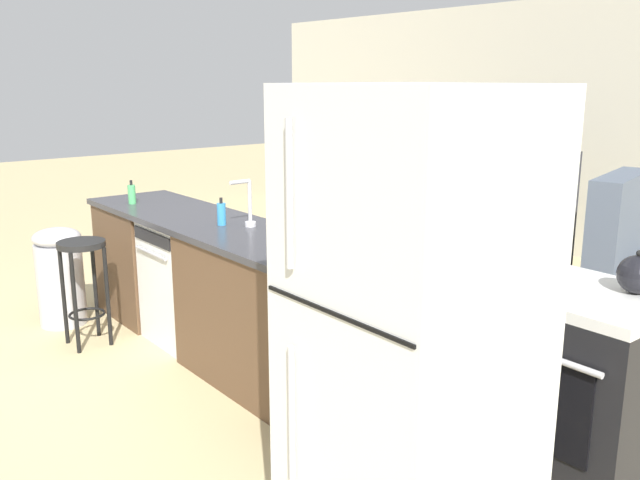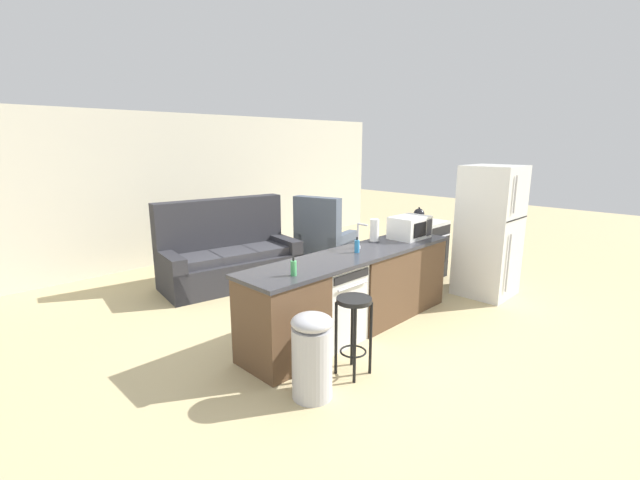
{
  "view_description": "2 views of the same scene",
  "coord_description": "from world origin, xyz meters",
  "px_view_note": "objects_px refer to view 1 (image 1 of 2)",
  "views": [
    {
      "loc": [
        3.85,
        -2.16,
        1.82
      ],
      "look_at": [
        0.7,
        0.37,
        0.84
      ],
      "focal_mm": 38.0,
      "sensor_mm": 36.0,
      "label": 1
    },
    {
      "loc": [
        -3.39,
        -2.97,
        2.09
      ],
      "look_at": [
        0.05,
        0.45,
        0.99
      ],
      "focal_mm": 24.0,
      "sensor_mm": 36.0,
      "label": 2
    }
  ],
  "objects_px": {
    "soap_bottle": "(221,214)",
    "trash_bin": "(60,275)",
    "refrigerator": "(411,351)",
    "dishwasher": "(194,282)",
    "bar_stool": "(83,270)",
    "couch": "(455,242)",
    "paper_towel_roll": "(299,213)",
    "kettle": "(637,274)",
    "stove_range": "(575,383)",
    "dish_soap_bottle": "(132,194)",
    "microwave": "(326,232)"
  },
  "relations": [
    {
      "from": "dishwasher",
      "to": "refrigerator",
      "type": "bearing_deg",
      "value": -11.93
    },
    {
      "from": "refrigerator",
      "to": "couch",
      "type": "height_order",
      "value": "refrigerator"
    },
    {
      "from": "soap_bottle",
      "to": "paper_towel_roll",
      "type": "bearing_deg",
      "value": 19.14
    },
    {
      "from": "soap_bottle",
      "to": "stove_range",
      "type": "bearing_deg",
      "value": 14.23
    },
    {
      "from": "bar_stool",
      "to": "trash_bin",
      "type": "bearing_deg",
      "value": 179.74
    },
    {
      "from": "stove_range",
      "to": "soap_bottle",
      "type": "bearing_deg",
      "value": -165.77
    },
    {
      "from": "dishwasher",
      "to": "microwave",
      "type": "xyz_separation_m",
      "value": [
        1.47,
        -0.0,
        0.62
      ]
    },
    {
      "from": "microwave",
      "to": "dish_soap_bottle",
      "type": "bearing_deg",
      "value": -176.23
    },
    {
      "from": "paper_towel_roll",
      "to": "bar_stool",
      "type": "distance_m",
      "value": 1.66
    },
    {
      "from": "refrigerator",
      "to": "trash_bin",
      "type": "bearing_deg",
      "value": -178.56
    },
    {
      "from": "bar_stool",
      "to": "trash_bin",
      "type": "distance_m",
      "value": 0.55
    },
    {
      "from": "microwave",
      "to": "refrigerator",
      "type": "bearing_deg",
      "value": -25.79
    },
    {
      "from": "stove_range",
      "to": "microwave",
      "type": "distance_m",
      "value": 1.39
    },
    {
      "from": "kettle",
      "to": "stove_range",
      "type": "bearing_deg",
      "value": -142.29
    },
    {
      "from": "dishwasher",
      "to": "kettle",
      "type": "bearing_deg",
      "value": 13.78
    },
    {
      "from": "stove_range",
      "to": "trash_bin",
      "type": "bearing_deg",
      "value": -161.24
    },
    {
      "from": "microwave",
      "to": "trash_bin",
      "type": "distance_m",
      "value": 2.53
    },
    {
      "from": "dishwasher",
      "to": "microwave",
      "type": "distance_m",
      "value": 1.59
    },
    {
      "from": "refrigerator",
      "to": "microwave",
      "type": "bearing_deg",
      "value": 154.21
    },
    {
      "from": "bar_stool",
      "to": "couch",
      "type": "xyz_separation_m",
      "value": [
        0.68,
        3.07,
        -0.14
      ]
    },
    {
      "from": "dishwasher",
      "to": "couch",
      "type": "xyz_separation_m",
      "value": [
        0.31,
        2.43,
        -0.03
      ]
    },
    {
      "from": "paper_towel_roll",
      "to": "bar_stool",
      "type": "xyz_separation_m",
      "value": [
        -1.35,
        -0.83,
        -0.5
      ]
    },
    {
      "from": "refrigerator",
      "to": "dish_soap_bottle",
      "type": "relative_size",
      "value": 10.23
    },
    {
      "from": "bar_stool",
      "to": "trash_bin",
      "type": "relative_size",
      "value": 1.0
    },
    {
      "from": "stove_range",
      "to": "microwave",
      "type": "bearing_deg",
      "value": -154.15
    },
    {
      "from": "stove_range",
      "to": "couch",
      "type": "xyz_separation_m",
      "value": [
        -2.29,
        1.89,
        -0.06
      ]
    },
    {
      "from": "stove_range",
      "to": "soap_bottle",
      "type": "relative_size",
      "value": 5.11
    },
    {
      "from": "soap_bottle",
      "to": "couch",
      "type": "bearing_deg",
      "value": 92.64
    },
    {
      "from": "refrigerator",
      "to": "kettle",
      "type": "distance_m",
      "value": 1.24
    },
    {
      "from": "paper_towel_roll",
      "to": "stove_range",
      "type": "bearing_deg",
      "value": 12.47
    },
    {
      "from": "refrigerator",
      "to": "paper_towel_roll",
      "type": "height_order",
      "value": "refrigerator"
    },
    {
      "from": "microwave",
      "to": "dish_soap_bottle",
      "type": "distance_m",
      "value": 2.11
    },
    {
      "from": "soap_bottle",
      "to": "trash_bin",
      "type": "distance_m",
      "value": 1.57
    },
    {
      "from": "dishwasher",
      "to": "kettle",
      "type": "height_order",
      "value": "kettle"
    },
    {
      "from": "dishwasher",
      "to": "trash_bin",
      "type": "relative_size",
      "value": 1.14
    },
    {
      "from": "paper_towel_roll",
      "to": "couch",
      "type": "relative_size",
      "value": 0.13
    },
    {
      "from": "paper_towel_roll",
      "to": "dish_soap_bottle",
      "type": "distance_m",
      "value": 1.66
    },
    {
      "from": "dish_soap_bottle",
      "to": "bar_stool",
      "type": "xyz_separation_m",
      "value": [
        0.27,
        -0.5,
        -0.44
      ]
    },
    {
      "from": "dishwasher",
      "to": "stove_range",
      "type": "height_order",
      "value": "stove_range"
    },
    {
      "from": "refrigerator",
      "to": "dish_soap_bottle",
      "type": "height_order",
      "value": "refrigerator"
    },
    {
      "from": "trash_bin",
      "to": "refrigerator",
      "type": "bearing_deg",
      "value": 1.44
    },
    {
      "from": "kettle",
      "to": "couch",
      "type": "relative_size",
      "value": 0.1
    },
    {
      "from": "soap_bottle",
      "to": "bar_stool",
      "type": "distance_m",
      "value": 1.1
    },
    {
      "from": "paper_towel_roll",
      "to": "bar_stool",
      "type": "bearing_deg",
      "value": -148.41
    },
    {
      "from": "dishwasher",
      "to": "dish_soap_bottle",
      "type": "distance_m",
      "value": 0.86
    },
    {
      "from": "stove_range",
      "to": "bar_stool",
      "type": "xyz_separation_m",
      "value": [
        -2.97,
        -1.19,
        0.08
      ]
    },
    {
      "from": "kettle",
      "to": "trash_bin",
      "type": "bearing_deg",
      "value": -160.23
    },
    {
      "from": "dishwasher",
      "to": "refrigerator",
      "type": "relative_size",
      "value": 0.47
    },
    {
      "from": "microwave",
      "to": "dish_soap_bottle",
      "type": "relative_size",
      "value": 2.84
    },
    {
      "from": "dish_soap_bottle",
      "to": "kettle",
      "type": "distance_m",
      "value": 3.51
    }
  ]
}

